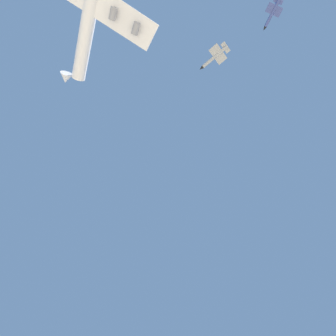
{
  "coord_description": "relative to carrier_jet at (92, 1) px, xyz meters",
  "views": [
    {
      "loc": [
        -11.46,
        104.18,
        4.06
      ],
      "look_at": [
        11.32,
        60.26,
        75.54
      ],
      "focal_mm": 28.03,
      "sensor_mm": 36.0,
      "label": 1
    }
  ],
  "objects": [
    {
      "name": "carrier_jet",
      "position": [
        0.0,
        0.0,
        0.0
      ],
      "size": [
        68.67,
        56.33,
        21.47
      ],
      "rotation": [
        0.16,
        0.0,
        -0.57
      ],
      "color": "white"
    },
    {
      "name": "chase_jet_left_wing",
      "position": [
        -73.45,
        -45.11,
        20.89
      ],
      "size": [
        13.16,
        12.49,
        4.0
      ],
      "rotation": [
        0.0,
        0.0,
        -0.75
      ],
      "color": "#38478C"
    },
    {
      "name": "chase_jet_lead",
      "position": [
        -37.98,
        -42.57,
        -11.85
      ],
      "size": [
        15.32,
        8.81,
        4.0
      ],
      "rotation": [
        0.0,
        0.0,
        -0.24
      ],
      "color": "#999EA3"
    }
  ]
}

